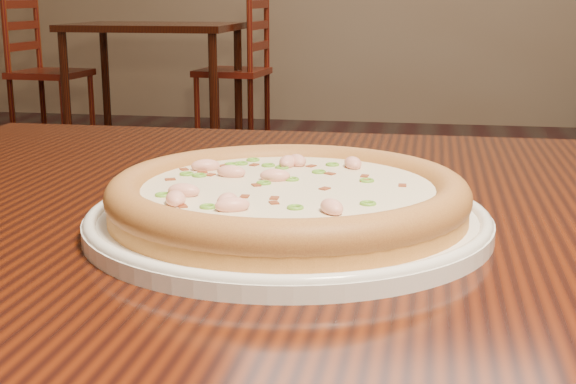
% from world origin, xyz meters
% --- Properties ---
extents(hero_table, '(1.20, 0.80, 0.75)m').
position_xyz_m(hero_table, '(0.15, -0.77, 0.65)').
color(hero_table, black).
rests_on(hero_table, ground).
extents(plate, '(0.31, 0.31, 0.02)m').
position_xyz_m(plate, '(0.03, -0.82, 0.76)').
color(plate, white).
rests_on(plate, hero_table).
extents(pizza, '(0.28, 0.28, 0.03)m').
position_xyz_m(pizza, '(0.03, -0.82, 0.78)').
color(pizza, '#C6853D').
rests_on(pizza, plate).
extents(bg_table_left, '(1.00, 0.70, 0.75)m').
position_xyz_m(bg_table_left, '(-1.54, 3.31, 0.65)').
color(bg_table_left, black).
rests_on(bg_table_left, ground).
extents(chair_a, '(0.45, 0.45, 0.95)m').
position_xyz_m(chair_a, '(-2.31, 3.38, 0.44)').
color(chair_a, '#520C0F').
rests_on(chair_a, ground).
extents(chair_b, '(0.46, 0.46, 0.95)m').
position_xyz_m(chair_b, '(-1.08, 3.68, 0.44)').
color(chair_b, '#520C0F').
rests_on(chair_b, ground).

